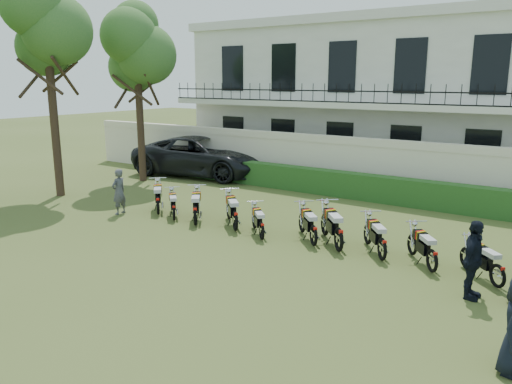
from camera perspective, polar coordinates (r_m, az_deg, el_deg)
ground at (r=14.20m, az=-2.36°, el=-6.06°), size 100.00×100.00×0.00m
perimeter_wall at (r=20.71m, az=10.89°, el=3.07°), size 30.00×0.35×2.30m
hedge at (r=19.73m, az=12.54°, el=0.53°), size 18.00×0.60×1.00m
building at (r=26.03m, az=16.45°, el=10.35°), size 20.40×9.60×7.40m
tree_west_mid at (r=21.18m, az=-22.88°, el=17.48°), size 3.40×3.20×8.82m
tree_west_near at (r=23.22m, az=-13.44°, el=15.68°), size 3.40×3.20×7.90m
motorcycle_0 at (r=17.41m, az=-11.15°, el=-1.04°), size 1.44×1.47×1.07m
motorcycle_1 at (r=16.63m, az=-9.38°, el=-1.87°), size 1.27×1.24×0.92m
motorcycle_2 at (r=15.93m, az=-6.95°, el=-2.17°), size 1.29×1.62×1.08m
motorcycle_3 at (r=15.26m, az=-2.39°, el=-2.75°), size 1.49×1.47×1.09m
motorcycle_4 at (r=14.45m, az=0.65°, el=-3.95°), size 1.24×1.25×0.92m
motorcycle_5 at (r=14.01m, az=6.61°, el=-4.38°), size 1.35×1.43×1.02m
motorcycle_6 at (r=13.62m, az=9.46°, el=-4.72°), size 1.47×1.65×1.15m
motorcycle_7 at (r=13.23m, az=14.25°, el=-5.74°), size 1.23×1.53×1.02m
motorcycle_8 at (r=12.80m, az=19.52°, el=-6.83°), size 1.19×1.45×0.98m
motorcycle_9 at (r=12.45m, az=25.94°, el=-8.04°), size 1.26×1.29×0.94m
suv at (r=24.30m, az=-6.13°, el=4.09°), size 7.17×4.11×1.88m
inspector at (r=17.82m, az=-15.40°, el=0.04°), size 0.42×0.60×1.59m
officer_2 at (r=11.55m, az=23.55°, el=-7.14°), size 0.48×1.03×1.72m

